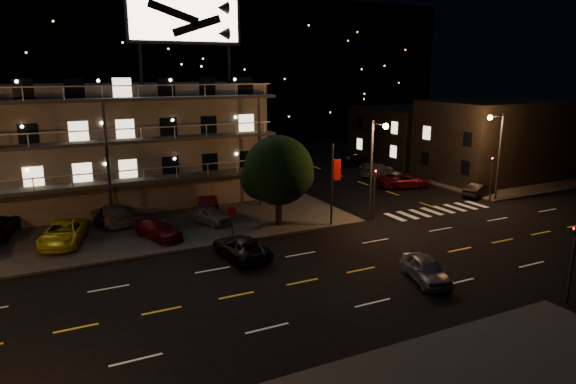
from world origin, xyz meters
name	(u,v)px	position (x,y,z in m)	size (l,w,h in m)	color
ground	(332,276)	(0.00, 0.00, 0.00)	(140.00, 140.00, 0.00)	black
curb_nw	(54,218)	(-14.00, 20.00, 0.07)	(44.00, 24.00, 0.15)	#3D3D3A
curb_ne	(461,171)	(30.00, 20.00, 0.07)	(16.00, 24.00, 0.15)	#3D3D3A
motel	(96,144)	(-9.94, 23.88, 5.34)	(28.00, 13.80, 18.10)	gray
side_bldg_front	(492,140)	(29.99, 16.00, 4.25)	(14.06, 10.00, 8.50)	black
side_bldg_back	(418,135)	(29.99, 28.00, 3.50)	(14.06, 12.00, 7.00)	black
hill_backdrop	(85,71)	(-5.94, 68.78, 11.55)	(120.00, 25.00, 24.00)	black
streetlight_nc	(374,160)	(8.50, 7.94, 4.96)	(0.44, 1.92, 8.00)	#2D2D30
streetlight_ne	(497,148)	(22.14, 8.30, 4.96)	(1.92, 0.44, 8.00)	#2D2D30
signal_nw	(374,188)	(9.00, 8.50, 2.57)	(0.20, 0.27, 4.60)	#2D2D30
signal_sw	(573,256)	(9.00, -8.50, 2.57)	(0.20, 0.27, 4.60)	#2D2D30
signal_ne	(492,174)	(22.00, 8.50, 2.57)	(0.27, 0.20, 4.60)	#2D2D30
banner_north	(333,183)	(5.09, 8.40, 3.43)	(0.83, 0.16, 6.40)	#2D2D30
stop_sign	(232,217)	(-3.00, 8.57, 1.71)	(0.91, 0.11, 2.61)	#2D2D30
tree	(278,172)	(1.34, 10.21, 4.24)	(5.47, 5.27, 6.89)	black
lot_car_2	(64,233)	(-13.68, 12.76, 0.91)	(2.51, 5.44, 1.51)	yellow
lot_car_3	(158,230)	(-7.62, 11.04, 0.77)	(1.75, 4.30, 1.25)	#5B0D18
lot_car_4	(209,215)	(-3.28, 12.99, 0.83)	(1.60, 3.97, 1.35)	gray
lot_car_7	(112,214)	(-10.04, 16.16, 0.90)	(2.11, 5.19, 1.51)	gray
lot_car_8	(112,213)	(-9.99, 16.70, 0.88)	(1.73, 4.29, 1.46)	black
lot_car_9	(208,203)	(-2.21, 16.61, 0.80)	(1.37, 3.94, 1.30)	#5B0D18
side_car_0	(479,190)	(22.47, 10.20, 0.65)	(1.38, 3.95, 1.30)	black
side_car_1	(404,180)	(18.61, 16.45, 0.76)	(2.51, 5.44, 1.51)	#5B0D18
side_car_2	(377,170)	(19.59, 22.39, 0.73)	(2.04, 5.02, 1.46)	gray
side_car_3	(353,159)	(21.09, 29.56, 0.77)	(1.81, 4.51, 1.54)	black
road_car_east	(426,269)	(4.37, -3.01, 0.70)	(1.66, 4.12, 1.40)	gray
road_car_west	(241,247)	(-3.66, 5.25, 0.70)	(2.31, 5.02, 1.39)	black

